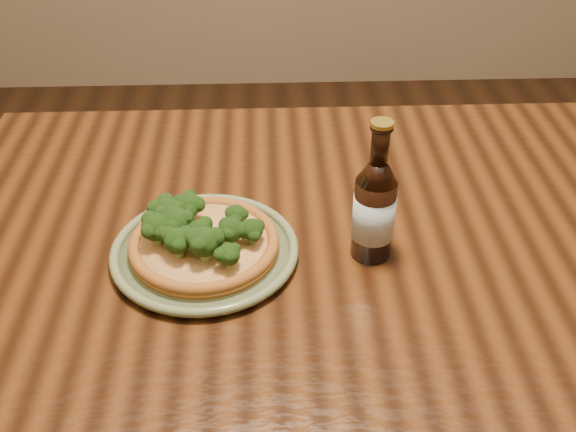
{
  "coord_description": "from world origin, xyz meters",
  "views": [
    {
      "loc": [
        -0.29,
        -0.66,
        1.38
      ],
      "look_at": [
        -0.26,
        0.09,
        0.82
      ],
      "focal_mm": 42.0,
      "sensor_mm": 36.0,
      "label": 1
    }
  ],
  "objects_px": {
    "beer_bottle": "(374,208)",
    "table": "(452,293)",
    "plate": "(205,251)",
    "pizza": "(202,240)"
  },
  "relations": [
    {
      "from": "beer_bottle",
      "to": "table",
      "type": "bearing_deg",
      "value": -12.18
    },
    {
      "from": "plate",
      "to": "pizza",
      "type": "distance_m",
      "value": 0.02
    },
    {
      "from": "pizza",
      "to": "plate",
      "type": "bearing_deg",
      "value": 15.23
    },
    {
      "from": "plate",
      "to": "table",
      "type": "bearing_deg",
      "value": 1.18
    },
    {
      "from": "table",
      "to": "pizza",
      "type": "xyz_separation_m",
      "value": [
        -0.38,
        -0.01,
        0.12
      ]
    },
    {
      "from": "table",
      "to": "plate",
      "type": "distance_m",
      "value": 0.39
    },
    {
      "from": "plate",
      "to": "beer_bottle",
      "type": "xyz_separation_m",
      "value": [
        0.24,
        -0.0,
        0.07
      ]
    },
    {
      "from": "table",
      "to": "plate",
      "type": "bearing_deg",
      "value": -178.82
    },
    {
      "from": "plate",
      "to": "pizza",
      "type": "xyz_separation_m",
      "value": [
        -0.0,
        -0.0,
        0.02
      ]
    },
    {
      "from": "beer_bottle",
      "to": "pizza",
      "type": "bearing_deg",
      "value": 163.82
    }
  ]
}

